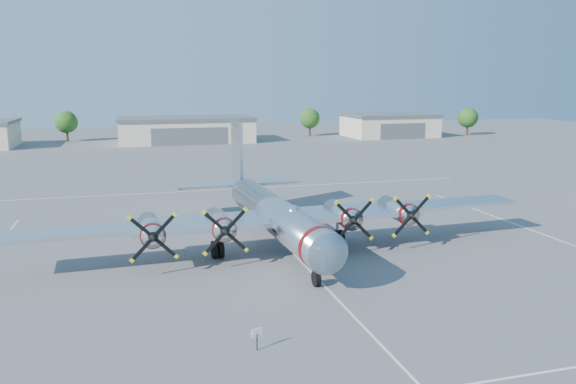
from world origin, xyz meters
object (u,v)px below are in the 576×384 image
object	(u,v)px
hangar_east	(389,125)
tree_west	(66,122)
tree_east	(310,118)
main_bomber_b29	(273,245)
hangar_center	(186,129)
tree_far_east	(468,118)
info_placard	(257,335)

from	to	relation	value
hangar_east	tree_west	xyz separation A→B (m)	(-73.00, 8.04, 1.51)
tree_east	main_bomber_b29	xyz separation A→B (m)	(-30.99, -87.51, -4.22)
tree_west	main_bomber_b29	distance (m)	92.77
hangar_center	tree_far_east	bearing A→B (deg)	-1.65
tree_east	tree_far_east	xyz separation A→B (m)	(38.00, -8.00, 0.00)
hangar_east	tree_west	distance (m)	73.46
hangar_center	tree_west	xyz separation A→B (m)	(-25.00, 8.04, 1.51)
main_bomber_b29	info_placard	distance (m)	17.75
tree_west	tree_far_east	world-z (taller)	same
hangar_center	hangar_east	distance (m)	48.00
hangar_center	info_placard	size ratio (longest dim) A/B	25.47
tree_east	tree_far_east	size ratio (longest dim) A/B	1.00
tree_far_east	tree_west	bearing A→B (deg)	173.86
tree_west	tree_far_east	size ratio (longest dim) A/B	1.00
hangar_center	main_bomber_b29	bearing A→B (deg)	-90.69
tree_west	main_bomber_b29	world-z (taller)	tree_west
hangar_east	main_bomber_b29	bearing A→B (deg)	-121.02
hangar_east	tree_east	bearing A→B (deg)	161.46
tree_west	tree_east	bearing A→B (deg)	-2.08
hangar_east	info_placard	distance (m)	112.33
main_bomber_b29	tree_east	bearing A→B (deg)	67.68
tree_far_east	info_placard	distance (m)	121.67
tree_west	tree_east	xyz separation A→B (m)	(55.00, -2.00, 0.00)
info_placard	tree_west	bearing A→B (deg)	84.33
tree_east	info_placard	xyz separation A→B (m)	(-36.00, -104.51, -3.43)
info_placard	main_bomber_b29	bearing A→B (deg)	57.78
hangar_east	tree_west	size ratio (longest dim) A/B	3.10
hangar_east	tree_far_east	size ratio (longest dim) A/B	3.10
tree_west	tree_east	distance (m)	55.04
hangar_east	tree_east	distance (m)	19.04
tree_west	info_placard	size ratio (longest dim) A/B	5.91
hangar_east	tree_far_east	bearing A→B (deg)	-5.61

